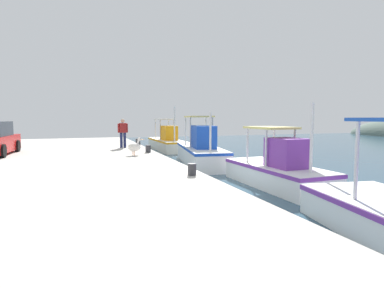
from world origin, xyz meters
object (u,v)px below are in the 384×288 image
at_px(mooring_bollard_second, 148,149).
at_px(mooring_bollard_third, 192,169).
at_px(pelican, 134,147).
at_px(fisherman_standing, 123,132).
at_px(fishing_boat_nearest, 167,142).
at_px(fishing_boat_second, 201,151).
at_px(mooring_bollard_nearest, 138,143).
at_px(fishing_boat_third, 278,170).

xyz_separation_m(mooring_bollard_second, mooring_bollard_third, (6.54, 0.00, -0.01)).
height_order(pelican, mooring_bollard_second, pelican).
relative_size(fisherman_standing, mooring_bollard_second, 4.54).
height_order(fisherman_standing, mooring_bollard_second, fisherman_standing).
relative_size(fishing_boat_nearest, fishing_boat_second, 0.93).
bearing_deg(mooring_bollard_third, fishing_boat_second, 156.52).
bearing_deg(fishing_boat_second, fishing_boat_nearest, 178.58).
distance_m(fisherman_standing, mooring_bollard_nearest, 1.10).
height_order(fishing_boat_third, fisherman_standing, fishing_boat_third).
xyz_separation_m(fishing_boat_second, fisherman_standing, (-2.71, -3.82, 1.00)).
bearing_deg(mooring_bollard_nearest, pelican, -12.12).
height_order(fishing_boat_nearest, pelican, fishing_boat_nearest).
distance_m(fishing_boat_nearest, fisherman_standing, 6.62).
bearing_deg(mooring_bollard_second, fishing_boat_nearest, 158.82).
distance_m(mooring_bollard_nearest, mooring_bollard_third, 9.51).
height_order(mooring_bollard_nearest, mooring_bollard_second, mooring_bollard_nearest).
relative_size(fishing_boat_third, mooring_bollard_third, 13.30).
xyz_separation_m(fishing_boat_second, mooring_bollard_nearest, (-2.74, -2.94, 0.33)).
xyz_separation_m(fishing_boat_nearest, fisherman_standing, (5.15, -4.01, 1.06)).
bearing_deg(mooring_bollard_second, fisherman_standing, -163.41).
xyz_separation_m(fishing_boat_second, pelican, (1.15, -3.78, 0.47)).
bearing_deg(mooring_bollard_third, fisherman_standing, -174.72).
bearing_deg(fisherman_standing, pelican, 0.61).
distance_m(pelican, mooring_bollard_second, 1.26).
relative_size(fishing_boat_second, fishing_boat_third, 1.41).
xyz_separation_m(mooring_bollard_nearest, mooring_bollard_third, (9.51, 0.00, -0.08)).
bearing_deg(fisherman_standing, fishing_boat_nearest, 142.10).
bearing_deg(pelican, fishing_boat_nearest, 156.23).
height_order(fishing_boat_third, mooring_bollard_third, fishing_boat_third).
bearing_deg(mooring_bollard_third, mooring_bollard_nearest, 180.00).
bearing_deg(fishing_boat_second, fisherman_standing, -125.41).
distance_m(fishing_boat_second, mooring_bollard_second, 2.96).
height_order(fishing_boat_second, fisherman_standing, fishing_boat_second).
bearing_deg(pelican, fisherman_standing, -179.39).
bearing_deg(fishing_boat_nearest, mooring_bollard_nearest, -31.45).
height_order(fishing_boat_second, mooring_bollard_nearest, fishing_boat_second).
height_order(mooring_bollard_second, mooring_bollard_third, mooring_bollard_second).
distance_m(fishing_boat_second, mooring_bollard_nearest, 4.03).
relative_size(fishing_boat_second, mooring_bollard_third, 18.78).
bearing_deg(fishing_boat_second, mooring_bollard_second, -85.58).
distance_m(fishing_boat_nearest, pelican, 9.87).
bearing_deg(fishing_boat_third, mooring_bollard_third, -78.08).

